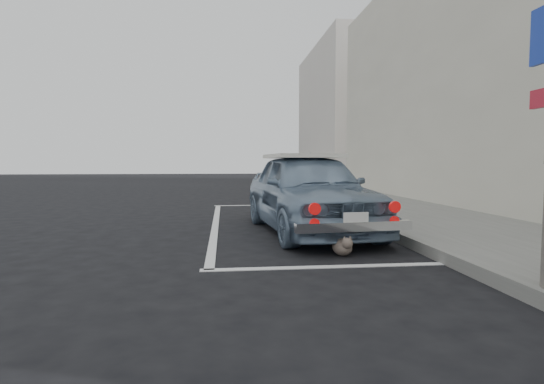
{
  "coord_description": "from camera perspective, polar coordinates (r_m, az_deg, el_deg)",
  "views": [
    {
      "loc": [
        -0.72,
        -5.13,
        1.19
      ],
      "look_at": [
        -0.02,
        1.08,
        0.75
      ],
      "focal_mm": 28.0,
      "sensor_mm": 36.0,
      "label": 1
    }
  ],
  "objects": [
    {
      "name": "retro_coupe",
      "position": [
        7.27,
        4.93,
        0.11
      ],
      "size": [
        2.02,
        4.19,
        1.38
      ],
      "rotation": [
        0.0,
        0.0,
        0.1
      ],
      "color": "#738BA5",
      "rests_on": "ground"
    },
    {
      "name": "pline_front",
      "position": [
        11.76,
        -0.42,
        -1.78
      ],
      "size": [
        3.0,
        0.12,
        0.01
      ],
      "primitive_type": "cube",
      "color": "silver",
      "rests_on": "ground"
    },
    {
      "name": "ground",
      "position": [
        5.32,
        1.58,
        -8.9
      ],
      "size": [
        80.0,
        80.0,
        0.0
      ],
      "primitive_type": "plane",
      "color": "black",
      "rests_on": "ground"
    },
    {
      "name": "shop_building",
      "position": [
        11.77,
        31.73,
        14.68
      ],
      "size": [
        3.5,
        18.0,
        7.0
      ],
      "color": "#BCB7A5",
      "rests_on": "ground"
    },
    {
      "name": "pline_side",
      "position": [
        8.22,
        -7.61,
        -4.31
      ],
      "size": [
        0.12,
        7.0,
        0.01
      ],
      "primitive_type": "cube",
      "color": "silver",
      "rests_on": "ground"
    },
    {
      "name": "sidewalk",
      "position": [
        8.22,
        22.23,
        -4.08
      ],
      "size": [
        2.8,
        40.0,
        0.15
      ],
      "primitive_type": "cube",
      "color": "#61615C",
      "rests_on": "ground"
    },
    {
      "name": "cat",
      "position": [
        5.51,
        9.48,
        -7.13
      ],
      "size": [
        0.28,
        0.53,
        0.28
      ],
      "rotation": [
        0.0,
        0.0,
        0.12
      ],
      "color": "#63594C",
      "rests_on": "ground"
    },
    {
      "name": "building_far",
      "position": [
        26.26,
        9.39,
        10.1
      ],
      "size": [
        3.5,
        10.0,
        8.0
      ],
      "primitive_type": "cube",
      "color": "beige",
      "rests_on": "ground"
    },
    {
      "name": "pline_rear",
      "position": [
        4.94,
        8.24,
        -9.91
      ],
      "size": [
        3.0,
        0.12,
        0.01
      ],
      "primitive_type": "cube",
      "color": "silver",
      "rests_on": "ground"
    }
  ]
}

